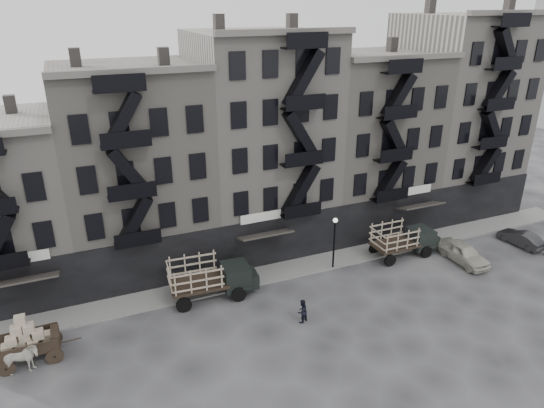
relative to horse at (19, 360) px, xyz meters
name	(u,v)px	position (x,y,z in m)	size (l,w,h in m)	color
ground	(314,294)	(18.50, 0.67, -0.91)	(140.00, 140.00, 0.00)	#38383A
sidewalk	(291,268)	(18.50, 4.42, -0.84)	(55.00, 2.50, 0.15)	slate
building_midwest	(136,170)	(8.50, 10.50, 6.59)	(10.00, 11.35, 16.20)	gray
building_center	(261,142)	(18.50, 10.50, 7.59)	(10.00, 11.35, 18.20)	gray
building_mideast	(365,141)	(28.50, 10.50, 6.59)	(10.00, 11.35, 16.20)	gray
building_east	(456,115)	(38.50, 10.50, 8.09)	(10.00, 11.35, 19.20)	gray
lamp_post	(334,236)	(21.50, 3.27, 1.87)	(0.36, 0.36, 4.28)	black
horse	(19,360)	(0.00, 0.00, 0.00)	(0.98, 2.16, 1.82)	beige
wagon	(25,336)	(0.40, 1.02, 0.75)	(3.47, 1.92, 2.91)	black
stake_truck_west	(211,275)	(11.83, 3.21, 0.81)	(6.15, 2.84, 3.02)	black
stake_truck_east	(404,237)	(27.75, 2.98, 0.69)	(5.64, 2.38, 2.81)	black
car_east	(464,253)	(31.50, 0.26, -0.14)	(1.82, 4.54, 1.55)	#B0AE9E
car_far	(521,238)	(38.00, 0.56, -0.29)	(1.32, 3.79, 1.25)	#252527
pedestrian_mid	(302,311)	(16.35, -1.81, -0.10)	(0.79, 0.61, 1.62)	black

